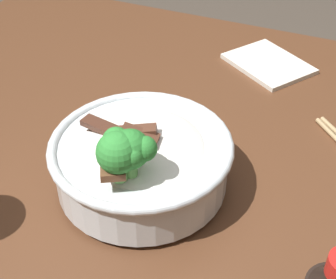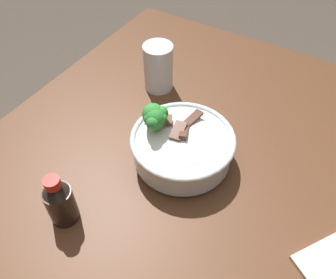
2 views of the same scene
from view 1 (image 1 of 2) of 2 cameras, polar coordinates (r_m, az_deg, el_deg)
The scene contains 3 objects.
dining_table at distance 0.71m, azimuth 6.20°, elevation -12.97°, with size 1.29×0.95×0.79m.
rice_bowl at distance 0.59m, azimuth -3.21°, elevation -2.18°, with size 0.22×0.22×0.13m.
folded_napkin at distance 0.89m, azimuth 11.66°, elevation 8.67°, with size 0.14×0.11×0.01m, color silver.
Camera 1 is at (0.10, -0.43, 1.23)m, focal length 52.14 mm.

